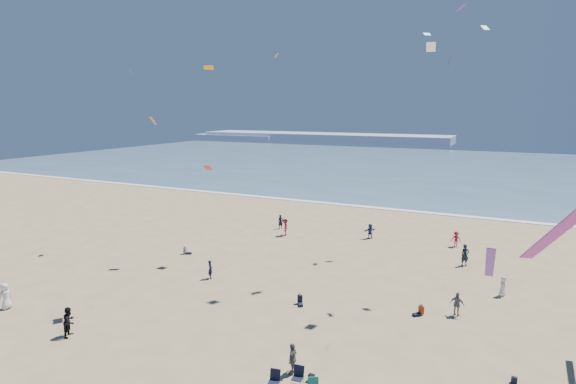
% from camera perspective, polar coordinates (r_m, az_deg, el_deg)
% --- Properties ---
extents(ocean, '(220.00, 100.00, 0.06)m').
position_cam_1_polar(ocean, '(111.80, 18.84, 2.95)').
color(ocean, '#476B84').
rests_on(ocean, ground).
extents(surf_line, '(220.00, 1.20, 0.08)m').
position_cam_1_polar(surf_line, '(63.08, 13.11, -2.17)').
color(surf_line, white).
rests_on(surf_line, ground).
extents(headland_far, '(110.00, 20.00, 3.20)m').
position_cam_1_polar(headland_far, '(199.50, 4.25, 6.97)').
color(headland_far, '#7A8EA8').
rests_on(headland_far, ground).
extents(headland_near, '(40.00, 14.00, 2.00)m').
position_cam_1_polar(headland_near, '(213.18, -6.38, 6.99)').
color(headland_near, '#7A8EA8').
rests_on(headland_near, ground).
extents(standing_flyers, '(31.31, 38.66, 1.93)m').
position_cam_1_polar(standing_flyers, '(34.01, 2.66, -11.42)').
color(standing_flyers, white).
rests_on(standing_flyers, ground).
extents(seated_group, '(23.36, 22.39, 0.84)m').
position_cam_1_polar(seated_group, '(29.25, -1.34, -16.12)').
color(seated_group, silver).
rests_on(seated_group, ground).
extents(chair_cluster, '(2.75, 1.48, 1.00)m').
position_cam_1_polar(chair_cluster, '(23.55, 0.86, -23.05)').
color(chair_cluster, black).
rests_on(chair_cluster, ground).
extents(black_backpack, '(0.30, 0.22, 0.38)m').
position_cam_1_polar(black_backpack, '(24.48, 2.99, -22.50)').
color(black_backpack, black).
rests_on(black_backpack, ground).
extents(navy_bag, '(0.28, 0.18, 0.34)m').
position_cam_1_polar(navy_bag, '(26.83, 26.78, -20.55)').
color(navy_bag, black).
rests_on(navy_bag, ground).
extents(kites_aloft, '(41.11, 43.49, 29.39)m').
position_cam_1_polar(kites_aloft, '(27.99, 16.81, 13.54)').
color(kites_aloft, green).
rests_on(kites_aloft, ground).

